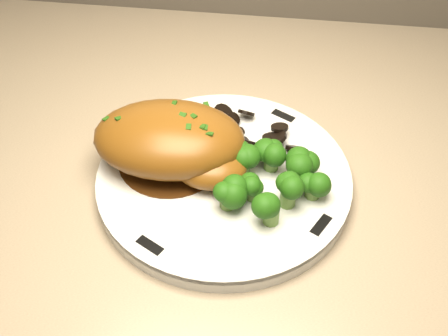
# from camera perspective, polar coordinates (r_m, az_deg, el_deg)

# --- Properties ---
(plate) EXTENTS (0.35, 0.35, 0.02)m
(plate) POSITION_cam_1_polar(r_m,az_deg,el_deg) (0.66, -0.00, -1.21)
(plate) COLOR silver
(plate) RESTS_ON counter
(rim_accent_0) EXTENTS (0.03, 0.02, 0.00)m
(rim_accent_0) POSITION_cam_1_polar(r_m,az_deg,el_deg) (0.73, 6.04, 5.29)
(rim_accent_0) COLOR black
(rim_accent_0) RESTS_ON plate
(rim_accent_1) EXTENTS (0.02, 0.03, 0.00)m
(rim_accent_1) POSITION_cam_1_polar(r_m,az_deg,el_deg) (0.72, -8.35, 3.87)
(rim_accent_1) COLOR black
(rim_accent_1) RESTS_ON plate
(rim_accent_2) EXTENTS (0.03, 0.02, 0.00)m
(rim_accent_2) POSITION_cam_1_polar(r_m,az_deg,el_deg) (0.59, -7.54, -7.82)
(rim_accent_2) COLOR black
(rim_accent_2) RESTS_ON plate
(rim_accent_3) EXTENTS (0.02, 0.03, 0.00)m
(rim_accent_3) POSITION_cam_1_polar(r_m,az_deg,el_deg) (0.61, 9.83, -5.74)
(rim_accent_3) COLOR black
(rim_accent_3) RESTS_ON plate
(gravy_pool) EXTENTS (0.13, 0.13, 0.00)m
(gravy_pool) POSITION_cam_1_polar(r_m,az_deg,el_deg) (0.67, -5.39, 0.84)
(gravy_pool) COLOR #3D200B
(gravy_pool) RESTS_ON plate
(chicken_breast) EXTENTS (0.18, 0.13, 0.07)m
(chicken_breast) POSITION_cam_1_polar(r_m,az_deg,el_deg) (0.65, -5.11, 2.64)
(chicken_breast) COLOR brown
(chicken_breast) RESTS_ON plate
(mushroom_pile) EXTENTS (0.11, 0.08, 0.03)m
(mushroom_pile) POSITION_cam_1_polar(r_m,az_deg,el_deg) (0.70, 2.68, 3.59)
(mushroom_pile) COLOR black
(mushroom_pile) RESTS_ON plate
(broccoli_florets) EXTENTS (0.12, 0.11, 0.04)m
(broccoli_florets) POSITION_cam_1_polar(r_m,az_deg,el_deg) (0.62, 4.84, -1.11)
(broccoli_florets) COLOR olive
(broccoli_florets) RESTS_ON plate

